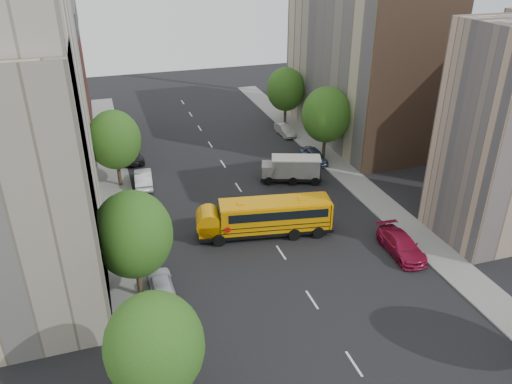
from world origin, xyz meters
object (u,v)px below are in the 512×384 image
parked_car_0 (161,285)px  parked_car_3 (401,245)px  street_tree_4 (326,115)px  parked_car_5 (285,130)px  street_tree_0 (155,346)px  street_tree_1 (133,234)px  parked_car_4 (314,156)px  street_tree_2 (115,140)px  street_tree_5 (286,89)px  parked_car_2 (132,155)px  safari_truck (291,169)px  parked_car_1 (143,179)px  school_bus (264,216)px

parked_car_0 → parked_car_3: parked_car_3 is taller
street_tree_4 → parked_car_5: size_ratio=2.02×
street_tree_0 → parked_car_0: size_ratio=1.74×
street_tree_1 → parked_car_4: 27.32m
parked_car_3 → parked_car_5: (0.80, 27.25, -0.10)m
street_tree_0 → street_tree_2: size_ratio=0.96×
street_tree_0 → street_tree_2: 28.00m
street_tree_2 → street_tree_5: (22.00, 12.00, -0.12)m
parked_car_0 → parked_car_2: parked_car_0 is taller
parked_car_0 → parked_car_2: bearing=-90.1°
street_tree_1 → parked_car_5: bearing=51.9°
street_tree_4 → parked_car_3: size_ratio=1.55×
street_tree_1 → safari_truck: bearing=39.9°
safari_truck → street_tree_1: bearing=-120.9°
parked_car_4 → parked_car_5: parked_car_4 is taller
parked_car_4 → street_tree_4: bearing=20.5°
parked_car_0 → parked_car_4: size_ratio=0.97×
street_tree_2 → parked_car_5: 22.60m
street_tree_4 → parked_car_5: bearing=99.6°
parked_car_1 → parked_car_2: 6.67m
parked_car_1 → parked_car_0: bearing=91.5°
safari_truck → parked_car_1: 14.71m
parked_car_1 → parked_car_3: 25.29m
street_tree_1 → street_tree_0: bearing=-90.0°
street_tree_2 → parked_car_3: size_ratio=1.47×
street_tree_1 → parked_car_5: (20.60, 26.32, -4.29)m
street_tree_1 → street_tree_4: (22.00, 18.00, 0.12)m
parked_car_2 → parked_car_3: size_ratio=0.91×
street_tree_0 → street_tree_5: bearing=61.2°
street_tree_5 → parked_car_4: street_tree_5 is taller
street_tree_0 → street_tree_2: bearing=90.0°
school_bus → safari_truck: school_bus is taller
parked_car_1 → parked_car_3: bearing=138.2°
parked_car_0 → street_tree_2: bearing=-84.9°
safari_truck → parked_car_5: safari_truck is taller
street_tree_1 → parked_car_0: bearing=-5.8°
street_tree_2 → school_bus: bearing=-50.8°
street_tree_5 → parked_car_1: size_ratio=1.59×
parked_car_0 → school_bus: bearing=-150.1°
street_tree_5 → parked_car_0: 36.73m
street_tree_5 → parked_car_1: (-19.80, -12.77, -3.93)m
school_bus → safari_truck: (5.87, 8.77, -0.37)m
street_tree_2 → parked_car_2: bearing=73.9°
school_bus → parked_car_3: bearing=-23.4°
street_tree_2 → parked_car_0: street_tree_2 is taller
street_tree_5 → school_bus: bearing=-114.5°
parked_car_4 → parked_car_5: size_ratio=1.09×
street_tree_1 → parked_car_2: 24.32m
street_tree_1 → street_tree_2: 18.00m
street_tree_2 → school_bus: street_tree_2 is taller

